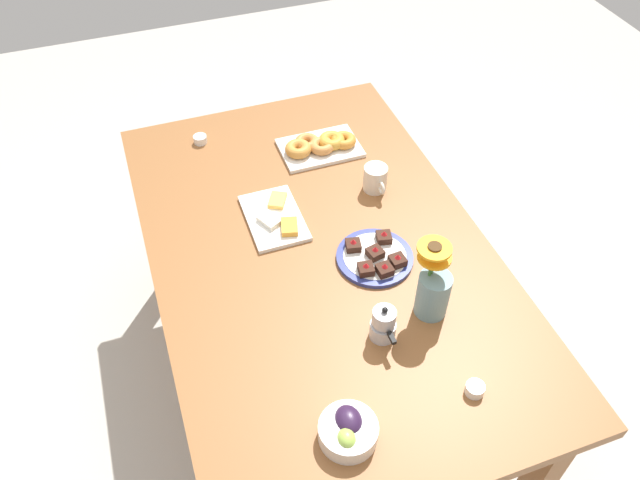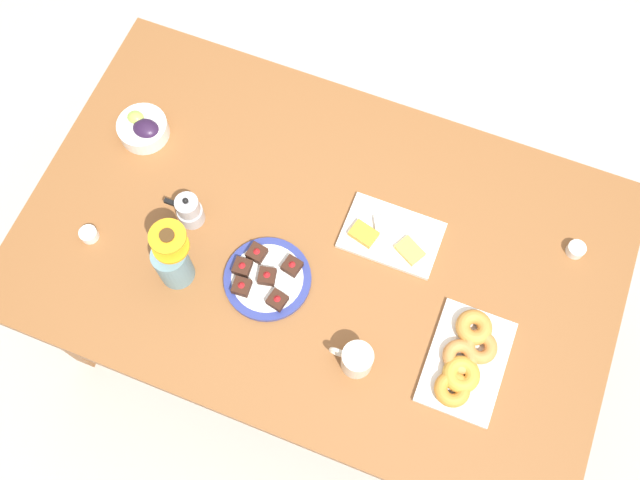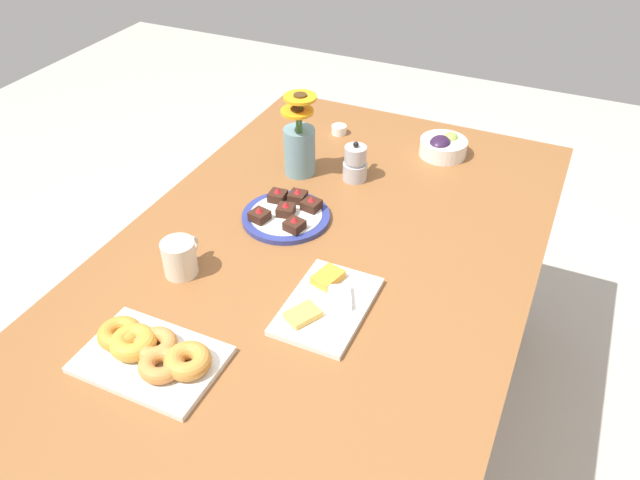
% 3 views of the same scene
% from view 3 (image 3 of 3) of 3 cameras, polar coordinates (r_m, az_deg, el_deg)
% --- Properties ---
extents(ground_plane, '(6.00, 6.00, 0.00)m').
position_cam_3_polar(ground_plane, '(2.06, -0.00, -17.45)').
color(ground_plane, '#B7B2A8').
extents(dining_table, '(1.60, 1.00, 0.74)m').
position_cam_3_polar(dining_table, '(1.57, -0.00, -3.62)').
color(dining_table, brown).
rests_on(dining_table, ground_plane).
extents(coffee_mug, '(0.11, 0.08, 0.09)m').
position_cam_3_polar(coffee_mug, '(1.47, -12.69, -1.54)').
color(coffee_mug, silver).
rests_on(coffee_mug, dining_table).
extents(grape_bowl, '(0.14, 0.14, 0.07)m').
position_cam_3_polar(grape_bowl, '(1.94, 11.19, 8.41)').
color(grape_bowl, white).
rests_on(grape_bowl, dining_table).
extents(cheese_platter, '(0.26, 0.17, 0.03)m').
position_cam_3_polar(cheese_platter, '(1.37, 0.62, -5.81)').
color(cheese_platter, white).
rests_on(cheese_platter, dining_table).
extents(croissant_platter, '(0.19, 0.28, 0.05)m').
position_cam_3_polar(croissant_platter, '(1.30, -15.17, -9.91)').
color(croissant_platter, white).
rests_on(croissant_platter, dining_table).
extents(jam_cup_berry, '(0.05, 0.05, 0.03)m').
position_cam_3_polar(jam_cup_berry, '(2.03, 1.75, 10.08)').
color(jam_cup_berry, white).
rests_on(jam_cup_berry, dining_table).
extents(dessert_plate, '(0.23, 0.23, 0.05)m').
position_cam_3_polar(dessert_plate, '(1.63, -3.09, 2.32)').
color(dessert_plate, navy).
rests_on(dessert_plate, dining_table).
extents(flower_vase, '(0.11, 0.10, 0.25)m').
position_cam_3_polar(flower_vase, '(1.79, -1.89, 8.59)').
color(flower_vase, '#6B939E').
rests_on(flower_vase, dining_table).
extents(moka_pot, '(0.11, 0.07, 0.12)m').
position_cam_3_polar(moka_pot, '(1.78, 3.24, 6.98)').
color(moka_pot, '#B7B7BC').
rests_on(moka_pot, dining_table).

